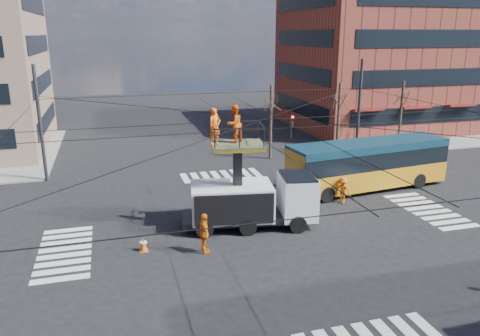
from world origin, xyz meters
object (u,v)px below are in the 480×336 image
object	(u,v)px
city_bus	(368,164)
traffic_cone	(143,244)
worker_ground	(204,234)
utility_truck	(252,189)
flagger	(343,190)

from	to	relation	value
city_bus	traffic_cone	xyz separation A→B (m)	(-14.95, -5.32, -1.38)
city_bus	worker_ground	size ratio (longest dim) A/B	5.73
city_bus	worker_ground	distance (m)	13.77
city_bus	traffic_cone	size ratio (longest dim) A/B	16.59
utility_truck	traffic_cone	distance (m)	6.27
utility_truck	flagger	xyz separation A→B (m)	(6.30, 1.87, -1.30)
utility_truck	city_bus	xyz separation A→B (m)	(9.11, 3.84, -0.38)
traffic_cone	worker_ground	xyz separation A→B (m)	(2.74, -1.00, 0.64)
utility_truck	flagger	world-z (taller)	utility_truck
worker_ground	flagger	xyz separation A→B (m)	(9.39, 4.35, -0.18)
worker_ground	utility_truck	bearing A→B (deg)	-53.10
utility_truck	worker_ground	xyz separation A→B (m)	(-3.09, -2.48, -1.12)
utility_truck	traffic_cone	bearing A→B (deg)	-156.84
city_bus	flagger	size ratio (longest dim) A/B	7.01
traffic_cone	worker_ground	distance (m)	2.99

